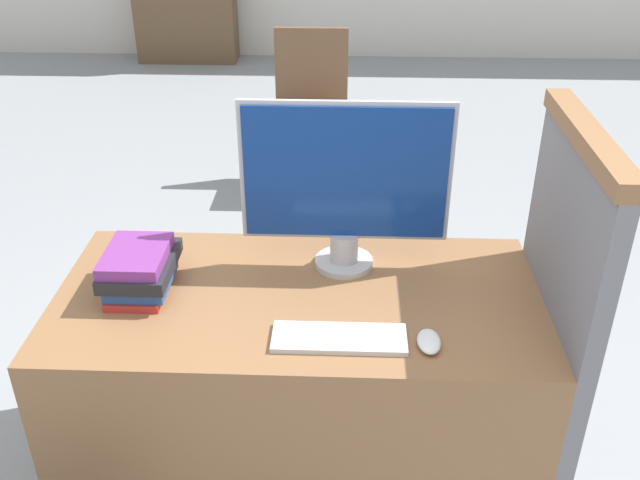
% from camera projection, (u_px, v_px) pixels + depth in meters
% --- Properties ---
extents(desk, '(1.46, 0.74, 0.72)m').
position_uv_depth(desk, '(300.00, 387.00, 2.32)').
color(desk, '#8C603D').
rests_on(desk, ground_plane).
extents(carrel_divider, '(0.07, 0.67, 1.27)m').
position_uv_depth(carrel_divider, '(551.00, 328.00, 2.12)').
color(carrel_divider, slate).
rests_on(carrel_divider, ground_plane).
extents(monitor, '(0.64, 0.19, 0.55)m').
position_uv_depth(monitor, '(345.00, 183.00, 2.15)').
color(monitor, '#B7B7BC').
rests_on(monitor, desk).
extents(keyboard, '(0.37, 0.13, 0.02)m').
position_uv_depth(keyboard, '(339.00, 338.00, 1.94)').
color(keyboard, silver).
rests_on(keyboard, desk).
extents(mouse, '(0.06, 0.11, 0.03)m').
position_uv_depth(mouse, '(429.00, 342.00, 1.92)').
color(mouse, white).
rests_on(mouse, desk).
extents(book_stack, '(0.20, 0.28, 0.14)m').
position_uv_depth(book_stack, '(140.00, 269.00, 2.13)').
color(book_stack, '#B72D28').
rests_on(book_stack, desk).
extents(far_chair, '(0.44, 0.44, 0.94)m').
position_uv_depth(far_chair, '(311.00, 102.00, 4.28)').
color(far_chair, brown).
rests_on(far_chair, ground_plane).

